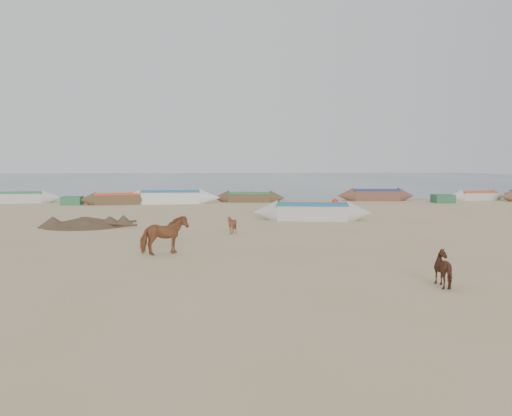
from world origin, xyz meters
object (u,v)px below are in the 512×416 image
Objects in this scene: cow_adult at (164,235)px; calf_right at (447,269)px; calf_front at (232,225)px; near_canoe at (312,212)px.

cow_adult is 1.75× the size of calf_right.
cow_adult is at bearing -54.23° from calf_front.
cow_adult reaches higher than calf_right.
near_canoe is at bearing -19.78° from calf_right.
near_canoe is at bearing -60.10° from cow_adult.
cow_adult is at bearing -115.96° from near_canoe.
calf_front is 10.77m from calf_right.
near_canoe is (4.41, 4.90, 0.05)m from calf_front.
calf_front is 0.13× the size of near_canoe.
calf_right is (4.96, -9.56, 0.03)m from calf_front.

